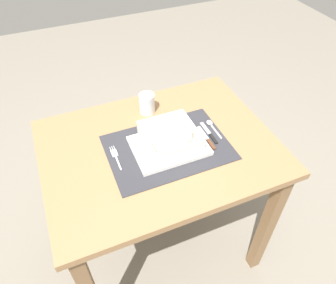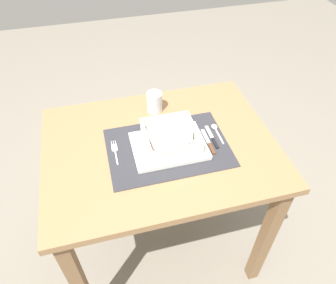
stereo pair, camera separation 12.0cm
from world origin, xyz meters
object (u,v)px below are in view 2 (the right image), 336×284
object	(u,v)px
dining_table	(160,165)
spoon	(215,129)
butter_knife	(212,138)
fork	(115,150)
bread_knife	(209,143)
porridge_bowl	(170,137)
drinking_glass	(154,103)

from	to	relation	value
dining_table	spoon	distance (m)	0.27
spoon	butter_knife	size ratio (longest dim) A/B	0.88
fork	dining_table	bearing A→B (deg)	-2.85
fork	bread_knife	distance (m)	0.36
dining_table	butter_knife	xyz separation A→B (m)	(0.21, -0.02, 0.13)
spoon	butter_knife	world-z (taller)	spoon
fork	butter_knife	world-z (taller)	butter_knife
spoon	bread_knife	size ratio (longest dim) A/B	0.83
butter_knife	porridge_bowl	bearing A→B (deg)	171.48
butter_knife	bread_knife	distance (m)	0.03
dining_table	butter_knife	distance (m)	0.25
butter_knife	fork	bearing A→B (deg)	171.33
drinking_glass	fork	bearing A→B (deg)	-134.25
fork	bread_knife	bearing A→B (deg)	-9.10
spoon	drinking_glass	xyz separation A→B (m)	(-0.21, 0.19, 0.03)
fork	porridge_bowl	bearing A→B (deg)	-5.56
dining_table	porridge_bowl	bearing A→B (deg)	-16.14
bread_knife	butter_knife	bearing A→B (deg)	46.86
porridge_bowl	spoon	distance (m)	0.20
spoon	drinking_glass	distance (m)	0.28
dining_table	bread_knife	world-z (taller)	bread_knife
dining_table	bread_knife	size ratio (longest dim) A/B	6.41
butter_knife	drinking_glass	world-z (taller)	drinking_glass
drinking_glass	butter_knife	bearing A→B (deg)	-53.04
spoon	bread_knife	world-z (taller)	spoon
porridge_bowl	butter_knife	bearing A→B (deg)	-4.43
butter_knife	drinking_glass	xyz separation A→B (m)	(-0.18, 0.24, 0.03)
fork	drinking_glass	distance (m)	0.29
drinking_glass	spoon	bearing A→B (deg)	-42.28
porridge_bowl	fork	world-z (taller)	porridge_bowl
porridge_bowl	butter_knife	xyz separation A→B (m)	(0.17, -0.01, -0.04)
dining_table	drinking_glass	bearing A→B (deg)	82.34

